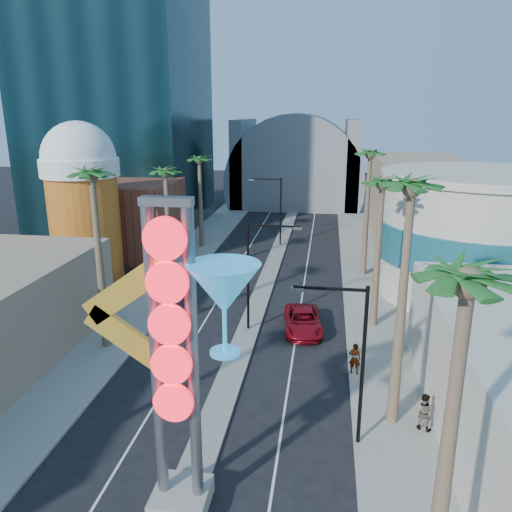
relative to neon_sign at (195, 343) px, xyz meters
The scene contains 23 objects.
sidewalk_west 34.43m from the neon_sign, 107.85° to the left, with size 5.00×100.00×0.15m, color gray.
sidewalk_east 33.97m from the neon_sign, 74.84° to the left, with size 5.00×100.00×0.15m, color gray.
median 35.79m from the neon_sign, 91.33° to the left, with size 1.60×84.00×0.15m, color gray.
hotel_tower 56.91m from the neon_sign, 114.95° to the left, with size 20.00×20.00×50.00m, color black.
brick_filler_west 39.01m from the neon_sign, 115.64° to the left, with size 10.00×10.00×8.00m, color brown.
filler_east 47.58m from the neon_sign, 71.37° to the left, with size 10.00×20.00×10.00m, color tan.
beer_mug 32.39m from the neon_sign, 123.38° to the left, with size 7.00×7.00×14.50m.
turquoise_building 32.10m from the neon_sign, 57.56° to the left, with size 16.60×16.60×10.60m.
canopy 69.11m from the neon_sign, 90.68° to the left, with size 22.00×16.00×22.00m.
neon_sign is the anchor object (origin of this frame).
streetlight_0 17.21m from the neon_sign, 90.90° to the left, with size 3.79×0.25×8.00m.
streetlight_1 41.13m from the neon_sign, 91.90° to the left, with size 3.79×0.25×8.00m.
streetlight_2 8.15m from the neon_sign, 40.46° to the left, with size 3.45×0.25×8.00m.
palm_1 16.70m from the neon_sign, 126.98° to the left, with size 2.40×2.40×12.70m.
palm_2 28.85m from the neon_sign, 109.95° to the left, with size 2.40×2.40×11.20m.
palm_3 40.31m from the neon_sign, 104.11° to the left, with size 2.40×2.40×11.20m.
palm_4 9.23m from the neon_sign, 19.89° to the right, with size 2.40×2.40×12.20m.
palm_5 11.50m from the neon_sign, 40.70° to the left, with size 2.40×2.40×13.20m.
palm_6 20.89m from the neon_sign, 66.74° to the left, with size 2.40×2.40×11.70m.
palm_7 32.29m from the neon_sign, 75.23° to the left, with size 2.40×2.40×12.70m.
red_pickup 18.95m from the neon_sign, 79.94° to the left, with size 2.58×5.59×1.55m, color maroon.
pedestrian_a 14.61m from the neon_sign, 60.67° to the left, with size 0.72×0.47×1.96m, color gray.
pedestrian_b 13.16m from the neon_sign, 34.35° to the left, with size 0.93×0.72×1.90m, color gray.
Camera 1 is at (5.30, -12.82, 15.27)m, focal length 35.00 mm.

